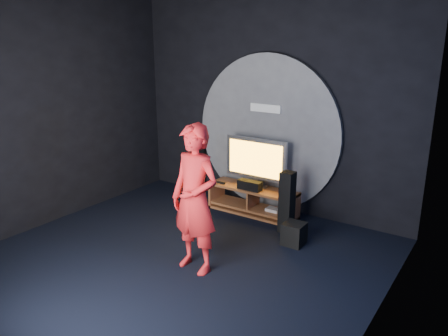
{
  "coord_description": "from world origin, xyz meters",
  "views": [
    {
      "loc": [
        3.41,
        -3.85,
        2.82
      ],
      "look_at": [
        0.09,
        1.05,
        1.05
      ],
      "focal_mm": 35.0,
      "sensor_mm": 36.0,
      "label": 1
    }
  ],
  "objects_px": {
    "subwoofer": "(294,234)",
    "player": "(195,199)",
    "media_console": "(253,202)",
    "tv": "(256,161)",
    "tower_speaker_left": "(197,169)",
    "tower_speaker_right": "(287,202)"
  },
  "relations": [
    {
      "from": "player",
      "to": "tower_speaker_left",
      "type": "bearing_deg",
      "value": 131.53
    },
    {
      "from": "media_console",
      "to": "tower_speaker_left",
      "type": "bearing_deg",
      "value": 168.94
    },
    {
      "from": "tower_speaker_left",
      "to": "tv",
      "type": "bearing_deg",
      "value": -8.37
    },
    {
      "from": "tower_speaker_left",
      "to": "tower_speaker_right",
      "type": "height_order",
      "value": "same"
    },
    {
      "from": "tower_speaker_left",
      "to": "player",
      "type": "relative_size",
      "value": 0.5
    },
    {
      "from": "media_console",
      "to": "player",
      "type": "bearing_deg",
      "value": -80.71
    },
    {
      "from": "tower_speaker_left",
      "to": "subwoofer",
      "type": "height_order",
      "value": "tower_speaker_left"
    },
    {
      "from": "subwoofer",
      "to": "media_console",
      "type": "bearing_deg",
      "value": 147.53
    },
    {
      "from": "tower_speaker_right",
      "to": "subwoofer",
      "type": "distance_m",
      "value": 0.54
    },
    {
      "from": "tower_speaker_right",
      "to": "tower_speaker_left",
      "type": "bearing_deg",
      "value": 164.1
    },
    {
      "from": "media_console",
      "to": "tower_speaker_left",
      "type": "relative_size",
      "value": 1.62
    },
    {
      "from": "tv",
      "to": "tower_speaker_left",
      "type": "relative_size",
      "value": 1.17
    },
    {
      "from": "tv",
      "to": "media_console",
      "type": "bearing_deg",
      "value": -84.35
    },
    {
      "from": "media_console",
      "to": "player",
      "type": "height_order",
      "value": "player"
    },
    {
      "from": "subwoofer",
      "to": "player",
      "type": "relative_size",
      "value": 0.17
    },
    {
      "from": "media_console",
      "to": "tower_speaker_left",
      "type": "xyz_separation_m",
      "value": [
        -1.37,
        0.27,
        0.27
      ]
    },
    {
      "from": "media_console",
      "to": "tv",
      "type": "relative_size",
      "value": 1.39
    },
    {
      "from": "tower_speaker_right",
      "to": "subwoofer",
      "type": "height_order",
      "value": "tower_speaker_right"
    },
    {
      "from": "media_console",
      "to": "tv",
      "type": "xyz_separation_m",
      "value": [
        -0.01,
        0.07,
        0.7
      ]
    },
    {
      "from": "tv",
      "to": "subwoofer",
      "type": "height_order",
      "value": "tv"
    },
    {
      "from": "media_console",
      "to": "tv",
      "type": "distance_m",
      "value": 0.71
    },
    {
      "from": "tv",
      "to": "player",
      "type": "relative_size",
      "value": 0.59
    }
  ]
}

